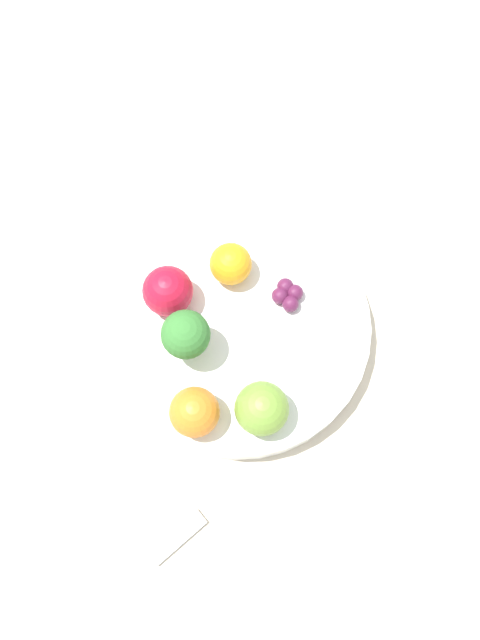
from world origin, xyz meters
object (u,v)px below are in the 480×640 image
object	(u,v)px
bowl	(240,328)
apple_green	(168,291)
grape_cluster	(287,294)
spoon	(178,537)
orange_back	(194,412)
apple_red	(262,409)
orange_front	(231,264)
broccoli	(186,335)

from	to	relation	value
bowl	apple_green	distance (m)	0.09
grape_cluster	spoon	world-z (taller)	grape_cluster
orange_back	grape_cluster	world-z (taller)	orange_back
apple_red	spoon	bearing A→B (deg)	125.72
apple_green	orange_back	size ratio (longest dim) A/B	1.06
orange_back	apple_green	bearing A→B (deg)	-5.58
orange_front	spoon	world-z (taller)	orange_front
orange_back	spoon	size ratio (longest dim) A/B	0.76
apple_green	orange_back	xyz separation A→B (m)	(-0.12, 0.01, -0.00)
broccoli	orange_back	size ratio (longest dim) A/B	1.37
broccoli	spoon	xyz separation A→B (m)	(-0.17, 0.07, -0.07)
broccoli	orange_front	world-z (taller)	broccoli
apple_green	broccoli	bearing A→B (deg)	-176.97
apple_green	grape_cluster	xyz separation A→B (m)	(-0.04, -0.11, -0.02)
apple_red	spoon	xyz separation A→B (m)	(-0.08, 0.11, -0.06)
grape_cluster	broccoli	bearing A→B (deg)	99.06
broccoli	grape_cluster	world-z (taller)	broccoli
broccoli	spoon	bearing A→B (deg)	157.97
apple_red	orange_front	world-z (taller)	apple_red
apple_red	apple_green	world-z (taller)	same
apple_red	orange_back	xyz separation A→B (m)	(0.02, 0.06, -0.00)
bowl	orange_back	xyz separation A→B (m)	(-0.08, 0.07, 0.04)
spoon	broccoli	bearing A→B (deg)	-22.03
apple_green	bowl	bearing A→B (deg)	-128.58
apple_red	broccoli	bearing A→B (deg)	27.55
broccoli	orange_back	bearing A→B (deg)	167.84
bowl	broccoli	xyz separation A→B (m)	(-0.01, 0.06, 0.06)
broccoli	spoon	size ratio (longest dim) A/B	1.05
bowl	broccoli	bearing A→B (deg)	96.71
apple_red	bowl	bearing A→B (deg)	-6.78
orange_back	spoon	bearing A→B (deg)	151.81
orange_front	grape_cluster	size ratio (longest dim) A/B	1.31
apple_red	apple_green	xyz separation A→B (m)	(0.14, 0.05, -0.00)
grape_cluster	orange_back	bearing A→B (deg)	124.53
bowl	orange_back	distance (m)	0.11
orange_front	spoon	bearing A→B (deg)	149.88
orange_front	orange_back	world-z (taller)	orange_back
orange_back	apple_red	bearing A→B (deg)	-106.48
apple_green	orange_back	distance (m)	0.12
apple_green	grape_cluster	size ratio (longest dim) A/B	1.54
grape_cluster	apple_red	bearing A→B (deg)	147.77
broccoli	apple_red	xyz separation A→B (m)	(-0.09, -0.05, -0.01)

